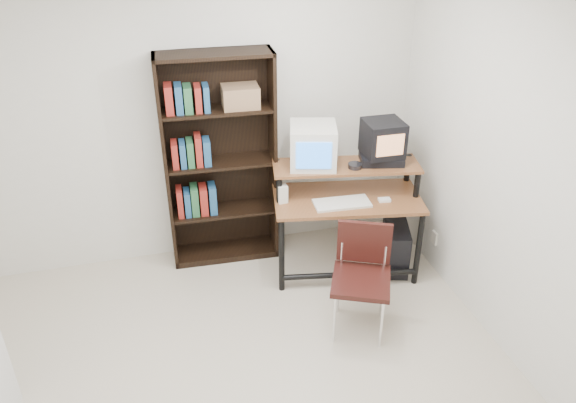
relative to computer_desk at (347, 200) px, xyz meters
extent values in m
cube|color=white|center=(-1.20, -1.35, 1.91)|extent=(4.00, 4.00, 0.01)
cube|color=silver|center=(-1.20, 0.65, 0.61)|extent=(4.00, 0.01, 2.60)
cube|color=silver|center=(0.80, -1.35, 0.61)|extent=(0.01, 4.00, 2.60)
cube|color=brown|center=(0.00, -0.02, 0.03)|extent=(1.34, 0.84, 0.03)
cube|color=brown|center=(0.02, 0.10, 0.28)|extent=(1.30, 0.60, 0.02)
cylinder|color=black|center=(-0.63, -0.18, -0.33)|extent=(0.05, 0.05, 0.72)
cylinder|color=black|center=(0.52, -0.40, -0.33)|extent=(0.05, 0.05, 0.72)
cylinder|color=black|center=(-0.53, 0.35, -0.20)|extent=(0.05, 0.05, 0.98)
cylinder|color=black|center=(0.62, 0.14, -0.20)|extent=(0.05, 0.05, 0.98)
cylinder|color=black|center=(-0.05, -0.29, -0.57)|extent=(1.16, 0.26, 0.05)
cube|color=beige|center=(-0.26, 0.19, 0.46)|extent=(0.47, 0.47, 0.36)
cube|color=blue|center=(-0.31, 0.00, 0.46)|extent=(0.28, 0.09, 0.23)
cube|color=black|center=(0.33, 0.08, 0.32)|extent=(0.41, 0.34, 0.08)
cube|color=black|center=(0.33, 0.09, 0.51)|extent=(0.32, 0.31, 0.30)
cube|color=tan|center=(0.33, -0.07, 0.51)|extent=(0.24, 0.02, 0.18)
cylinder|color=#26262B|center=(0.07, 0.03, 0.30)|extent=(0.13, 0.13, 0.05)
cube|color=beige|center=(-0.09, -0.12, 0.04)|extent=(0.48, 0.24, 0.03)
cube|color=black|center=(0.28, -0.18, 0.03)|extent=(0.26, 0.24, 0.01)
cube|color=white|center=(0.27, -0.17, 0.05)|extent=(0.11, 0.07, 0.03)
cube|color=beige|center=(-0.56, 0.05, 0.11)|extent=(0.08, 0.08, 0.17)
cube|color=black|center=(0.45, -0.12, -0.48)|extent=(0.33, 0.49, 0.42)
cube|color=black|center=(-0.18, -0.82, -0.23)|extent=(0.57, 0.57, 0.04)
cube|color=black|center=(-0.10, -0.64, -0.01)|extent=(0.39, 0.20, 0.35)
cylinder|color=silver|center=(-0.41, -0.91, -0.47)|extent=(0.02, 0.02, 0.44)
cylinder|color=silver|center=(-0.09, -1.05, -0.47)|extent=(0.02, 0.02, 0.44)
cylinder|color=silver|center=(-0.26, -0.59, -0.47)|extent=(0.02, 0.02, 0.44)
cylinder|color=silver|center=(0.05, -0.73, -0.47)|extent=(0.02, 0.02, 0.44)
cube|color=black|center=(-1.47, 0.50, 0.26)|extent=(0.05, 0.32, 1.92)
cube|color=black|center=(-0.54, 0.46, 0.26)|extent=(0.05, 0.32, 1.92)
cube|color=black|center=(-1.00, 0.63, 0.26)|extent=(0.96, 0.07, 1.92)
cube|color=black|center=(-1.00, 0.48, 1.21)|extent=(0.97, 0.37, 0.03)
cube|color=black|center=(-1.00, 0.48, -0.66)|extent=(0.97, 0.37, 0.06)
cube|color=black|center=(-1.00, 0.48, -0.21)|extent=(0.91, 0.34, 0.03)
cube|color=black|center=(-1.00, 0.48, 0.26)|extent=(0.91, 0.34, 0.02)
cube|color=black|center=(-1.00, 0.48, 0.74)|extent=(0.91, 0.34, 0.02)
cube|color=brown|center=(-0.80, 0.47, 0.85)|extent=(0.31, 0.25, 0.18)
cube|color=beige|center=(0.78, -0.20, -0.39)|extent=(0.02, 0.08, 0.12)
camera|label=1|loc=(-1.59, -3.93, 2.36)|focal=35.00mm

